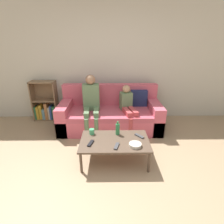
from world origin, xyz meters
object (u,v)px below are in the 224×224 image
object	(u,v)px
bookshelf	(46,105)
person_child	(128,106)
bottle	(118,129)
tv_remote_2	(91,143)
tv_remote_0	(117,146)
person_adult	(91,100)
couch	(110,115)
coffee_table	(115,142)
cup_near	(92,132)
tv_remote_1	(139,136)
snack_bowl	(135,145)

from	to	relation	value
bookshelf	person_child	bearing A→B (deg)	-17.33
bottle	tv_remote_2	bearing A→B (deg)	-145.61
tv_remote_2	tv_remote_0	bearing A→B (deg)	3.62
bottle	person_adult	bearing A→B (deg)	119.52
couch	tv_remote_2	world-z (taller)	couch
coffee_table	bottle	world-z (taller)	bottle
coffee_table	bottle	xyz separation A→B (m)	(0.05, 0.19, 0.13)
person_child	tv_remote_2	bearing A→B (deg)	-134.08
person_adult	person_child	distance (m)	0.77
cup_near	tv_remote_1	distance (m)	0.78
person_adult	couch	bearing A→B (deg)	9.82
person_child	tv_remote_1	bearing A→B (deg)	-97.91
tv_remote_1	snack_bowl	bearing A→B (deg)	-149.39
cup_near	tv_remote_0	size ratio (longest dim) A/B	0.51
couch	bottle	world-z (taller)	couch
tv_remote_0	snack_bowl	xyz separation A→B (m)	(0.27, 0.01, 0.01)
bookshelf	tv_remote_2	xyz separation A→B (m)	(1.26, -1.74, 0.03)
tv_remote_1	bottle	size ratio (longest dim) A/B	0.71
snack_bowl	bottle	bearing A→B (deg)	124.47
couch	tv_remote_1	xyz separation A→B (m)	(0.46, -1.08, 0.09)
cup_near	tv_remote_2	xyz separation A→B (m)	(0.01, -0.30, -0.03)
coffee_table	tv_remote_2	world-z (taller)	tv_remote_2
bookshelf	tv_remote_0	bearing A→B (deg)	-47.84
person_adult	tv_remote_1	size ratio (longest dim) A/B	7.18
tv_remote_2	couch	bearing A→B (deg)	92.35
coffee_table	bookshelf	bearing A→B (deg)	134.70
tv_remote_1	tv_remote_2	world-z (taller)	same
tv_remote_2	bottle	bearing A→B (deg)	49.96
person_child	cup_near	world-z (taller)	person_child
tv_remote_2	snack_bowl	world-z (taller)	snack_bowl
coffee_table	snack_bowl	xyz separation A→B (m)	(0.30, -0.17, 0.05)
bottle	tv_remote_0	bearing A→B (deg)	-94.59
tv_remote_1	bottle	world-z (taller)	bottle
couch	bookshelf	distance (m)	1.63
couch	bottle	distance (m)	1.02
tv_remote_1	couch	bearing A→B (deg)	74.46
person_child	tv_remote_0	size ratio (longest dim) A/B	5.39
tv_remote_0	tv_remote_1	bearing A→B (deg)	52.29
bookshelf	person_child	world-z (taller)	person_child
coffee_table	couch	bearing A→B (deg)	92.95
couch	person_adult	size ratio (longest dim) A/B	1.82
bookshelf	snack_bowl	world-z (taller)	bookshelf
couch	bookshelf	world-z (taller)	bookshelf
couch	cup_near	xyz separation A→B (m)	(-0.31, -0.99, 0.12)
person_child	tv_remote_1	xyz separation A→B (m)	(0.09, -0.94, -0.16)
bookshelf	snack_bowl	distance (m)	2.64
person_child	couch	bearing A→B (deg)	144.47
person_adult	cup_near	bearing A→B (deg)	-88.68
tv_remote_1	cup_near	bearing A→B (deg)	134.38
person_child	bottle	distance (m)	0.89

